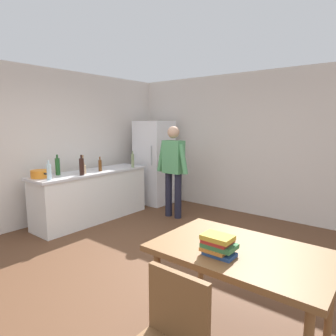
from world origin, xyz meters
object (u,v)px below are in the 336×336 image
at_px(bottle_water_clear, 49,172).
at_px(book_stack, 218,244).
at_px(cooking_pot, 40,174).
at_px(bottle_wine_green, 58,166).
at_px(bottle_beer_brown, 100,165).
at_px(bottle_vinegar_tall, 133,160).
at_px(person, 173,166).
at_px(refrigerator, 154,162).
at_px(dining_table, 242,258).
at_px(bottle_wine_dark, 82,167).
at_px(utensil_jar, 83,169).

xyz_separation_m(bottle_water_clear, book_stack, (3.11, -0.39, -0.20)).
bearing_deg(cooking_pot, bottle_wine_green, 91.02).
bearing_deg(bottle_beer_brown, bottle_wine_green, -108.19).
bearing_deg(bottle_water_clear, bottle_vinegar_tall, 87.89).
bearing_deg(person, bottle_wine_green, -125.48).
distance_m(refrigerator, bottle_vinegar_tall, 0.83).
xyz_separation_m(dining_table, bottle_wine_green, (-3.51, 0.51, 0.37)).
distance_m(bottle_beer_brown, book_stack, 3.48).
bearing_deg(bottle_vinegar_tall, bottle_wine_dark, -91.39).
bearing_deg(bottle_beer_brown, bottle_water_clear, -86.16).
bearing_deg(bottle_wine_dark, person, 59.24).
distance_m(refrigerator, utensil_jar, 1.85).
distance_m(bottle_vinegar_tall, bottle_water_clear, 1.71).
height_order(utensil_jar, bottle_beer_brown, utensil_jar).
bearing_deg(book_stack, cooking_pot, 173.26).
bearing_deg(bottle_water_clear, utensil_jar, 96.83).
bearing_deg(bottle_water_clear, person, 66.09).
relative_size(person, bottle_wine_green, 5.00).
bearing_deg(utensil_jar, book_stack, -18.23).
height_order(dining_table, book_stack, book_stack).
bearing_deg(cooking_pot, refrigerator, 85.25).
bearing_deg(person, bottle_water_clear, -113.91).
xyz_separation_m(cooking_pot, bottle_vinegar_tall, (0.35, 1.70, 0.08)).
bearing_deg(utensil_jar, bottle_wine_dark, -41.76).
height_order(cooking_pot, bottle_wine_green, bottle_wine_green).
relative_size(refrigerator, bottle_wine_dark, 5.29).
bearing_deg(utensil_jar, dining_table, -14.48).
bearing_deg(dining_table, bottle_wine_green, 171.66).
height_order(utensil_jar, bottle_water_clear, utensil_jar).
distance_m(bottle_water_clear, bottle_wine_dark, 0.56).
xyz_separation_m(refrigerator, dining_table, (3.30, -2.70, -0.23)).
height_order(refrigerator, person, refrigerator).
xyz_separation_m(refrigerator, bottle_beer_brown, (0.02, -1.49, 0.11)).
xyz_separation_m(bottle_beer_brown, bottle_wine_dark, (0.10, -0.46, 0.04)).
bearing_deg(bottle_water_clear, bottle_wine_green, 132.55).
height_order(bottle_wine_green, bottle_wine_dark, same).
distance_m(dining_table, bottle_vinegar_tall, 3.70).
relative_size(dining_table, bottle_wine_green, 4.12).
height_order(dining_table, bottle_beer_brown, bottle_beer_brown).
bearing_deg(refrigerator, utensil_jar, -89.86).
relative_size(dining_table, bottle_water_clear, 4.67).
bearing_deg(utensil_jar, bottle_water_clear, -83.17).
relative_size(bottle_vinegar_tall, bottle_water_clear, 1.07).
distance_m(cooking_pot, bottle_wine_dark, 0.64).
height_order(bottle_beer_brown, book_stack, bottle_beer_brown).
height_order(utensil_jar, book_stack, utensil_jar).
xyz_separation_m(cooking_pot, bottle_beer_brown, (0.22, 1.01, 0.05)).
height_order(cooking_pot, bottle_water_clear, bottle_water_clear).
xyz_separation_m(cooking_pot, utensil_jar, (0.21, 0.65, 0.02)).
height_order(bottle_water_clear, bottle_wine_dark, bottle_wine_dark).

